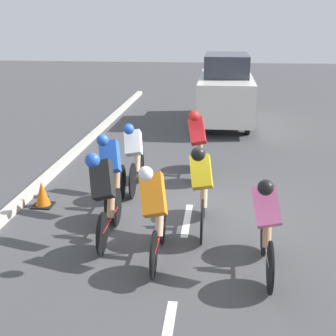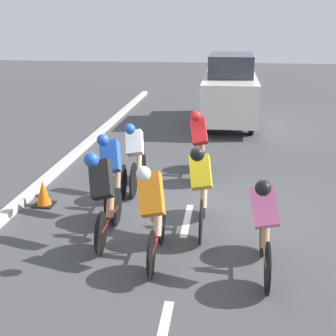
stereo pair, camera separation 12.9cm
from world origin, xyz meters
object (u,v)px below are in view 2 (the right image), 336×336
object	(u,v)px
cyclist_blue	(113,171)
traffic_cone	(43,194)
cyclist_white	(136,155)
support_car	(230,90)
cyclist_red	(200,142)
cyclist_orange	(153,210)
cyclist_pink	(264,224)
cyclist_yellow	(201,186)
cyclist_black	(104,193)

from	to	relation	value
cyclist_blue	traffic_cone	bearing A→B (deg)	-3.98
cyclist_white	traffic_cone	size ratio (longest dim) A/B	3.39
traffic_cone	support_car	bearing A→B (deg)	-114.10
cyclist_red	cyclist_orange	size ratio (longest dim) A/B	1.00
cyclist_pink	traffic_cone	size ratio (longest dim) A/B	3.47
cyclist_yellow	cyclist_pink	world-z (taller)	cyclist_yellow
cyclist_yellow	cyclist_orange	size ratio (longest dim) A/B	1.03
cyclist_pink	cyclist_red	bearing A→B (deg)	-74.53
cyclist_black	cyclist_blue	world-z (taller)	cyclist_black
cyclist_white	cyclist_black	size ratio (longest dim) A/B	0.99
support_car	cyclist_red	bearing A→B (deg)	83.65
cyclist_pink	cyclist_blue	world-z (taller)	cyclist_blue
cyclist_black	cyclist_yellow	bearing A→B (deg)	-160.53
cyclist_white	cyclist_yellow	xyz separation A→B (m)	(-1.43, 1.79, 0.04)
cyclist_yellow	support_car	size ratio (longest dim) A/B	0.38
cyclist_white	cyclist_red	xyz separation A→B (m)	(-1.23, -0.97, 0.06)
support_car	cyclist_yellow	bearing A→B (deg)	87.08
cyclist_pink	cyclist_red	distance (m)	4.21
cyclist_yellow	cyclist_blue	xyz separation A→B (m)	(1.63, -0.65, -0.01)
support_car	traffic_cone	size ratio (longest dim) A/B	9.34
cyclist_orange	traffic_cone	world-z (taller)	cyclist_orange
cyclist_blue	support_car	world-z (taller)	support_car
cyclist_red	traffic_cone	bearing A→B (deg)	35.75
cyclist_red	support_car	distance (m)	5.71
cyclist_yellow	cyclist_pink	xyz separation A→B (m)	(-0.92, 1.29, -0.03)
cyclist_orange	cyclist_pink	bearing A→B (deg)	172.12
cyclist_black	cyclist_blue	distance (m)	1.18
cyclist_white	cyclist_pink	distance (m)	3.88
cyclist_red	cyclist_black	world-z (taller)	cyclist_red
cyclist_white	cyclist_orange	size ratio (longest dim) A/B	0.98
cyclist_red	traffic_cone	xyz separation A→B (m)	(2.81, 2.02, -0.57)
cyclist_pink	cyclist_black	world-z (taller)	cyclist_black
cyclist_black	cyclist_orange	distance (m)	1.03
cyclist_orange	cyclist_blue	xyz separation A→B (m)	(1.01, -1.73, -0.01)
cyclist_yellow	traffic_cone	world-z (taller)	cyclist_yellow
cyclist_yellow	support_car	distance (m)	8.44
traffic_cone	cyclist_blue	bearing A→B (deg)	176.02
cyclist_orange	support_car	world-z (taller)	support_car
cyclist_yellow	cyclist_black	distance (m)	1.58
cyclist_white	cyclist_orange	xyz separation A→B (m)	(-0.81, 2.87, 0.04)
traffic_cone	cyclist_black	bearing A→B (deg)	140.22
cyclist_white	cyclist_red	distance (m)	1.57
cyclist_blue	support_car	bearing A→B (deg)	-104.82
cyclist_red	cyclist_black	distance (m)	3.53
cyclist_black	cyclist_orange	bearing A→B (deg)	147.36
cyclist_pink	cyclist_orange	distance (m)	1.56
cyclist_white	cyclist_yellow	world-z (taller)	cyclist_yellow
cyclist_yellow	cyclist_black	xyz separation A→B (m)	(1.49, 0.53, 0.01)
cyclist_yellow	cyclist_pink	distance (m)	1.59
cyclist_blue	cyclist_orange	bearing A→B (deg)	120.31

